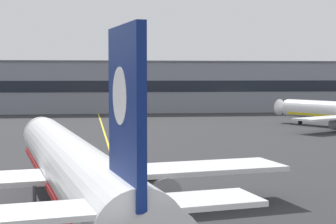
# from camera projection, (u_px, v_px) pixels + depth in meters

# --- Properties ---
(taxiway_centreline) EXTENTS (5.93, 179.92, 0.01)m
(taxiway_centreline) POSITION_uv_depth(u_px,v_px,m) (116.00, 169.00, 56.87)
(taxiway_centreline) COLOR yellow
(taxiway_centreline) RESTS_ON ground
(airliner_foreground) EXTENTS (32.31, 41.20, 11.65)m
(airliner_foreground) POSITION_uv_depth(u_px,v_px,m) (71.00, 167.00, 37.80)
(airliner_foreground) COLOR white
(airliner_foreground) RESTS_ON ground
(terminal_building) EXTENTS (168.08, 12.40, 13.12)m
(terminal_building) POSITION_uv_depth(u_px,v_px,m) (108.00, 87.00, 142.13)
(terminal_building) COLOR gray
(terminal_building) RESTS_ON ground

